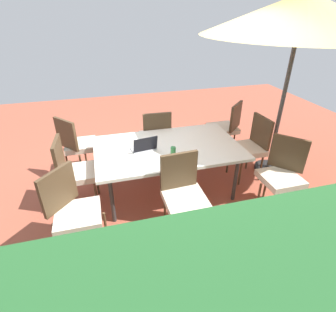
{
  "coord_description": "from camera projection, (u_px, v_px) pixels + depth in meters",
  "views": [
    {
      "loc": [
        0.84,
        3.07,
        2.39
      ],
      "look_at": [
        0.0,
        0.0,
        0.58
      ],
      "focal_mm": 28.42,
      "sensor_mm": 36.0,
      "label": 1
    }
  ],
  "objects": [
    {
      "name": "ground_plane",
      "position": [
        168.0,
        190.0,
        3.95
      ],
      "size": [
        10.0,
        10.0,
        0.02
      ],
      "primitive_type": "cube",
      "color": "#9E4C38"
    },
    {
      "name": "dining_table",
      "position": [
        168.0,
        150.0,
        3.61
      ],
      "size": [
        1.95,
        1.19,
        0.72
      ],
      "color": "silver",
      "rests_on": "ground_plane"
    },
    {
      "name": "patio_umbrella",
      "position": [
        302.0,
        15.0,
        3.31
      ],
      "size": [
        2.54,
        2.54,
        2.55
      ],
      "color": "#4C4C4C",
      "rests_on": "ground_plane"
    },
    {
      "name": "chair_south",
      "position": [
        156.0,
        135.0,
        4.32
      ],
      "size": [
        0.46,
        0.47,
        0.98
      ],
      "rotation": [
        0.0,
        0.0,
        -0.05
      ],
      "color": "beige",
      "rests_on": "ground_plane"
    },
    {
      "name": "chair_northeast",
      "position": [
        73.0,
        209.0,
        2.75
      ],
      "size": [
        0.59,
        0.59,
        0.98
      ],
      "rotation": [
        0.0,
        0.0,
        3.98
      ],
      "color": "beige",
      "rests_on": "ground_plane"
    },
    {
      "name": "chair_southwest",
      "position": [
        226.0,
        126.0,
        4.65
      ],
      "size": [
        0.59,
        0.59,
        0.98
      ],
      "rotation": [
        0.0,
        0.0,
        0.74
      ],
      "color": "beige",
      "rests_on": "ground_plane"
    },
    {
      "name": "chair_east",
      "position": [
        74.0,
        170.0,
        3.41
      ],
      "size": [
        0.47,
        0.46,
        0.98
      ],
      "rotation": [
        0.0,
        0.0,
        4.65
      ],
      "color": "beige",
      "rests_on": "ground_plane"
    },
    {
      "name": "chair_north",
      "position": [
        183.0,
        192.0,
        2.99
      ],
      "size": [
        0.46,
        0.47,
        0.98
      ],
      "rotation": [
        0.0,
        0.0,
        3.2
      ],
      "color": "beige",
      "rests_on": "ground_plane"
    },
    {
      "name": "chair_southeast",
      "position": [
        77.0,
        143.0,
        4.07
      ],
      "size": [
        0.58,
        0.58,
        0.98
      ],
      "rotation": [
        0.0,
        0.0,
        5.4
      ],
      "color": "beige",
      "rests_on": "ground_plane"
    },
    {
      "name": "chair_northwest",
      "position": [
        282.0,
        172.0,
        3.36
      ],
      "size": [
        0.59,
        0.59,
        0.98
      ],
      "rotation": [
        0.0,
        0.0,
        2.3
      ],
      "color": "beige",
      "rests_on": "ground_plane"
    },
    {
      "name": "chair_west",
      "position": [
        251.0,
        145.0,
        4.02
      ],
      "size": [
        0.47,
        0.46,
        0.98
      ],
      "rotation": [
        0.0,
        0.0,
        1.63
      ],
      "color": "beige",
      "rests_on": "ground_plane"
    },
    {
      "name": "laptop",
      "position": [
        144.0,
        147.0,
        3.49
      ],
      "size": [
        0.35,
        0.29,
        0.21
      ],
      "rotation": [
        0.0,
        0.0,
        0.15
      ],
      "color": "#B7B7BC",
      "rests_on": "dining_table"
    },
    {
      "name": "cup",
      "position": [
        173.0,
        151.0,
        3.35
      ],
      "size": [
        0.06,
        0.06,
        0.12
      ],
      "primitive_type": "cylinder",
      "color": "#286B33",
      "rests_on": "dining_table"
    }
  ]
}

